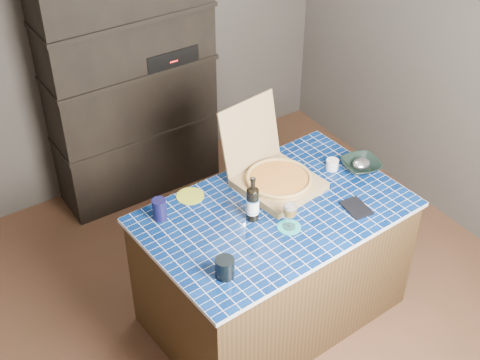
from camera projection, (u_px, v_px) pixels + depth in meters
room at (251, 145)px, 3.57m from camera, size 3.50×3.50×3.50m
shelving_unit at (132, 85)px, 4.80m from camera, size 1.20×0.41×1.80m
kitchen_island at (273, 263)px, 4.04m from camera, size 1.56×1.05×0.83m
pizza_box at (276, 176)px, 3.94m from camera, size 0.50×0.57×0.46m
mead_bottle at (253, 203)px, 3.67m from camera, size 0.08×0.08×0.28m
teal_trivet at (289, 227)px, 3.67m from camera, size 0.13×0.13×0.01m
wine_glass at (290, 210)px, 3.60m from camera, size 0.08×0.08×0.18m
tumbler at (225, 268)px, 3.35m from camera, size 0.10×0.10×0.11m
dvd_case at (356, 208)px, 3.80m from camera, size 0.14×0.18×0.01m
bowl at (361, 165)px, 4.09m from camera, size 0.27×0.27×0.06m
foil_contents at (361, 164)px, 4.09m from camera, size 0.12×0.10×0.05m
white_jar at (332, 164)px, 4.09m from camera, size 0.08×0.08×0.07m
navy_cup at (159, 209)px, 3.70m from camera, size 0.08×0.08×0.13m
green_trivet at (190, 196)px, 3.89m from camera, size 0.16×0.16×0.01m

